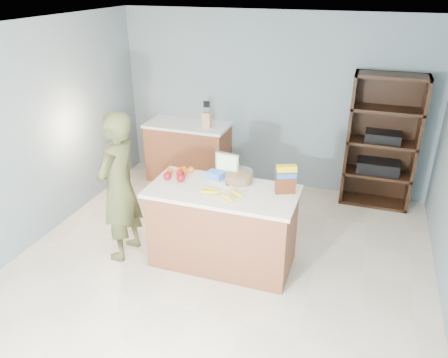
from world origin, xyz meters
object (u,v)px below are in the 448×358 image
(shelving_unit, at_px, (381,144))
(tv, at_px, (227,164))
(counter_peninsula, at_px, (223,230))
(person, at_px, (119,187))
(cereal_box, at_px, (286,177))

(shelving_unit, distance_m, tv, 2.37)
(counter_peninsula, bearing_deg, tv, 98.98)
(shelving_unit, height_order, tv, shelving_unit)
(shelving_unit, bearing_deg, counter_peninsula, -127.11)
(counter_peninsula, height_order, person, person)
(person, bearing_deg, counter_peninsula, 101.54)
(cereal_box, bearing_deg, tv, 165.61)
(shelving_unit, distance_m, person, 3.48)
(counter_peninsula, xyz_separation_m, cereal_box, (0.63, 0.14, 0.66))
(tv, bearing_deg, person, -154.55)
(shelving_unit, height_order, cereal_box, shelving_unit)
(person, xyz_separation_m, tv, (1.06, 0.51, 0.22))
(tv, bearing_deg, counter_peninsula, -81.02)
(person, relative_size, cereal_box, 5.56)
(cereal_box, bearing_deg, shelving_unit, 64.24)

